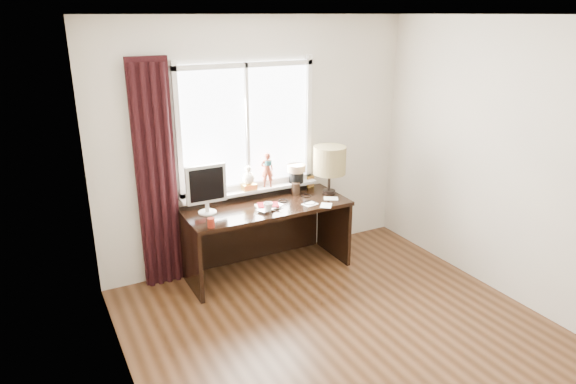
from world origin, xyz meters
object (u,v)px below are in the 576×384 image
mug (268,207)px  monitor (206,186)px  laptop (270,208)px  desk (263,224)px  red_cup (211,223)px  table_lamp (330,161)px

mug → monitor: 0.64m
monitor → laptop: bearing=-17.5°
mug → monitor: bearing=156.9°
desk → laptop: bearing=-95.2°
laptop → red_cup: red_cup is taller
red_cup → desk: 0.85m
laptop → mug: mug is taller
laptop → table_lamp: table_lamp is taller
red_cup → table_lamp: 1.53m
monitor → table_lamp: table_lamp is taller
monitor → table_lamp: 1.38m
mug → red_cup: (-0.64, -0.12, -0.00)m
desk → table_lamp: size_ratio=3.27×
mug → desk: size_ratio=0.06×
mug → red_cup: size_ratio=1.09×
desk → red_cup: bearing=-151.3°
monitor → table_lamp: bearing=-1.8°
desk → monitor: 0.80m
desk → monitor: monitor is taller
desk → table_lamp: (0.77, -0.07, 0.61)m
table_lamp → desk: bearing=174.5°
laptop → desk: (0.02, 0.22, -0.26)m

